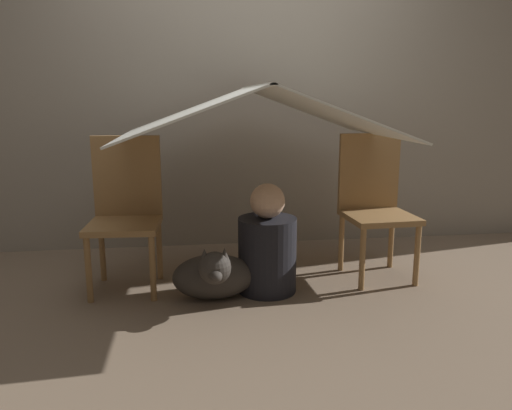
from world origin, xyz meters
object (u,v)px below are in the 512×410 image
person_front (267,247)px  dog (214,275)px  chair_right (375,201)px  chair_left (126,208)px

person_front → dog: (-0.33, -0.12, -0.12)m
chair_right → dog: (-1.07, -0.32, -0.34)m
person_front → chair_left: bearing=166.2°
chair_right → person_front: 0.80m
chair_left → chair_right: same height
chair_right → person_front: chair_right is taller
person_front → dog: 0.37m
person_front → dog: person_front is taller
chair_left → person_front: bearing=-10.9°
chair_right → person_front: size_ratio=1.40×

